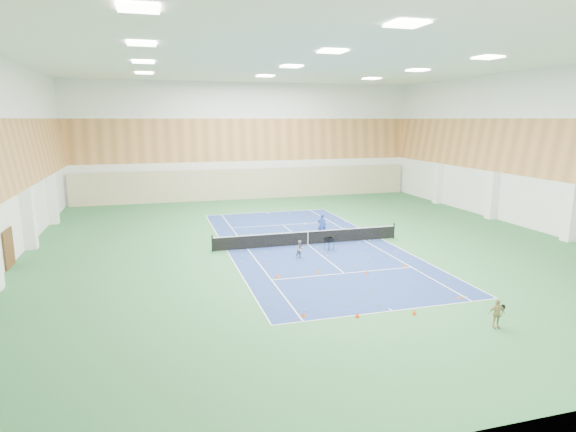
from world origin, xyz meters
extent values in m
plane|color=#2B6538|center=(0.00, 0.00, 0.00)|extent=(40.00, 40.00, 0.00)
cube|color=navy|center=(0.00, 0.00, 0.01)|extent=(10.97, 23.77, 0.01)
cube|color=#C6B793|center=(0.00, 19.75, 1.60)|extent=(35.40, 0.16, 3.20)
cube|color=#593319|center=(-17.92, 0.00, 1.10)|extent=(0.08, 1.80, 2.20)
imported|color=#223D9C|center=(1.72, 2.02, 0.84)|extent=(0.69, 0.53, 1.68)
imported|color=gray|center=(-1.46, -2.92, 0.56)|extent=(0.61, 0.52, 1.11)
imported|color=tan|center=(3.21, -14.58, 0.61)|extent=(0.75, 0.40, 1.22)
cone|color=orange|center=(-3.71, -6.11, 0.12)|extent=(0.23, 0.23, 0.25)
cone|color=orange|center=(-1.36, -5.93, 0.10)|extent=(0.17, 0.17, 0.19)
cone|color=#F04F0C|center=(1.09, -6.87, 0.10)|extent=(0.17, 0.17, 0.19)
cone|color=#E95A0C|center=(3.77, -6.24, 0.11)|extent=(0.21, 0.21, 0.23)
cone|color=#FF590D|center=(-3.94, -11.36, 0.11)|extent=(0.20, 0.20, 0.22)
cone|color=red|center=(-1.75, -12.07, 0.12)|extent=(0.22, 0.22, 0.24)
cone|color=#DB430B|center=(0.73, -12.48, 0.11)|extent=(0.19, 0.19, 0.21)
cone|color=#F2600C|center=(3.78, -11.40, 0.10)|extent=(0.18, 0.18, 0.20)
camera|label=1|loc=(-9.89, -29.77, 8.31)|focal=30.00mm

